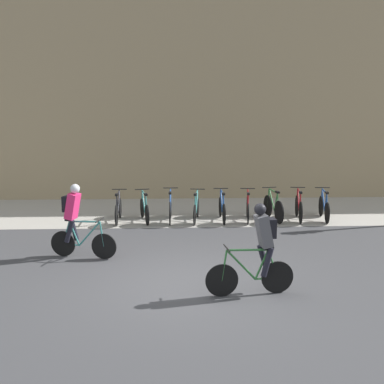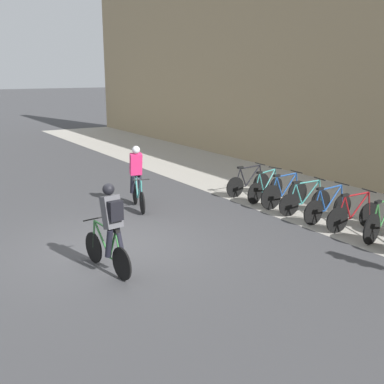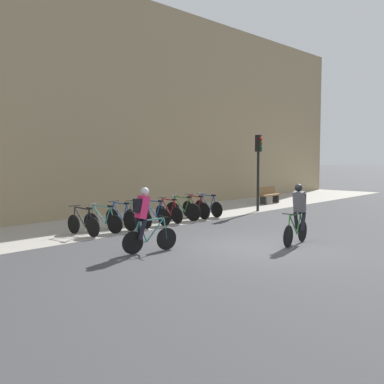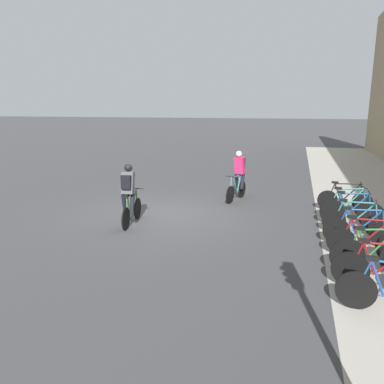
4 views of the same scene
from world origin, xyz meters
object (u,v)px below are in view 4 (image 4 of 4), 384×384
at_px(parked_bike_0, 345,199).
at_px(cyclist_pink, 239,173).
at_px(parked_bike_7, 381,271).
at_px(cyclist_grey, 129,193).
at_px(parked_bike_5, 366,241).
at_px(parked_bike_4, 360,230).
at_px(parked_bike_6, 373,254).
at_px(parked_bike_1, 348,205).
at_px(parked_bike_3, 355,221).
at_px(parked_bike_2, 351,211).

bearing_deg(parked_bike_0, cyclist_pink, -99.75).
bearing_deg(parked_bike_7, cyclist_grey, -111.24).
bearing_deg(parked_bike_5, parked_bike_0, -179.99).
bearing_deg(parked_bike_4, parked_bike_6, 0.09).
bearing_deg(parked_bike_6, cyclist_grey, -104.25).
bearing_deg(parked_bike_1, parked_bike_3, -0.02).
bearing_deg(parked_bike_6, parked_bike_4, -179.91).
distance_m(parked_bike_0, parked_bike_5, 3.99).
distance_m(parked_bike_5, parked_bike_7, 1.60).
height_order(parked_bike_5, parked_bike_6, parked_bike_6).
xyz_separation_m(cyclist_grey, parked_bike_0, (-3.29, 5.92, -0.56)).
bearing_deg(parked_bike_0, parked_bike_6, 0.03).
relative_size(cyclist_pink, parked_bike_7, 1.05).
distance_m(parked_bike_0, parked_bike_6, 4.79).
xyz_separation_m(parked_bike_0, parked_bike_7, (5.59, 0.00, 0.02)).
xyz_separation_m(cyclist_pink, parked_bike_7, (6.19, 3.49, -0.54)).
bearing_deg(cyclist_pink, parked_bike_2, 57.86).
bearing_deg(parked_bike_7, parked_bike_6, 179.93).
height_order(parked_bike_0, parked_bike_2, parked_bike_2).
xyz_separation_m(cyclist_grey, parked_bike_1, (-2.49, 5.92, -0.56)).
distance_m(parked_bike_6, parked_bike_7, 0.80).
height_order(parked_bike_0, parked_bike_5, same).
bearing_deg(cyclist_pink, parked_bike_0, 80.25).
bearing_deg(parked_bike_0, parked_bike_3, -0.01).
bearing_deg(cyclist_pink, cyclist_grey, -31.93).
height_order(cyclist_grey, parked_bike_6, cyclist_grey).
height_order(parked_bike_0, parked_bike_4, parked_bike_4).
xyz_separation_m(parked_bike_0, parked_bike_1, (0.80, 0.00, -0.00)).
relative_size(cyclist_grey, parked_bike_2, 1.04).
bearing_deg(cyclist_pink, parked_bike_5, 37.28).
distance_m(parked_bike_2, parked_bike_7, 3.99).
xyz_separation_m(parked_bike_6, parked_bike_7, (0.80, -0.00, -0.01)).
xyz_separation_m(cyclist_pink, cyclist_grey, (3.89, -2.42, -0.00)).
xyz_separation_m(parked_bike_0, parked_bike_2, (1.60, 0.00, 0.02)).
xyz_separation_m(parked_bike_0, parked_bike_5, (3.99, 0.00, -0.00)).
bearing_deg(parked_bike_2, parked_bike_4, -0.07).
height_order(parked_bike_4, parked_bike_5, parked_bike_4).
xyz_separation_m(cyclist_pink, parked_bike_4, (3.79, 3.49, -0.56)).
distance_m(cyclist_pink, parked_bike_5, 5.80).
distance_m(cyclist_grey, parked_bike_0, 6.79).
bearing_deg(cyclist_grey, parked_bike_0, 119.06).
relative_size(cyclist_pink, parked_bike_1, 1.08).
bearing_deg(parked_bike_2, parked_bike_6, 0.01).
bearing_deg(parked_bike_4, parked_bike_2, 179.93).
bearing_deg(parked_bike_3, cyclist_pink, -130.60).
relative_size(parked_bike_3, parked_bike_6, 1.00).
xyz_separation_m(parked_bike_1, parked_bike_3, (1.59, -0.00, -0.00)).
relative_size(cyclist_pink, parked_bike_4, 1.03).
bearing_deg(parked_bike_7, parked_bike_3, -179.97).
bearing_deg(parked_bike_0, parked_bike_2, 0.06).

